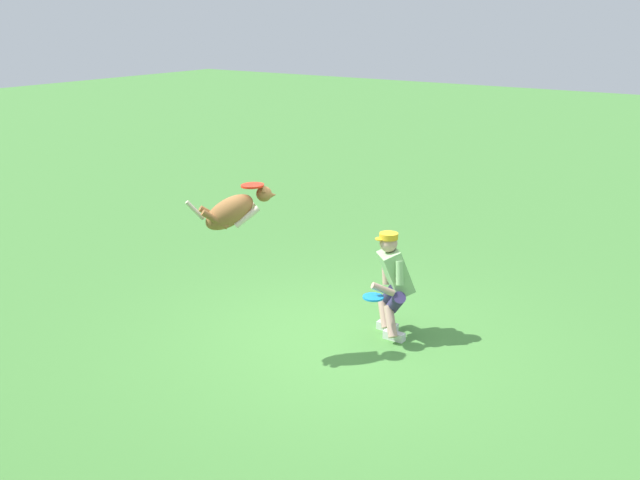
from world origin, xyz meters
TOP-DOWN VIEW (x-y plane):
  - ground_plane at (0.00, 0.00)m, footprint 60.00×60.00m
  - person at (-0.44, -0.60)m, footprint 0.58×0.71m
  - dog at (0.73, 0.86)m, footprint 0.67×0.82m
  - frisbee_flying at (0.61, 0.67)m, footprint 0.35×0.35m
  - frisbee_held at (-0.41, -0.21)m, footprint 0.33×0.33m

SIDE VIEW (x-z plane):
  - ground_plane at x=0.00m, z-range 0.00..0.00m
  - frisbee_held at x=-0.41m, z-range 0.60..0.62m
  - person at x=-0.44m, z-range 0.05..1.34m
  - dog at x=0.73m, z-range 1.43..1.97m
  - frisbee_flying at x=0.61m, z-range 1.94..1.97m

